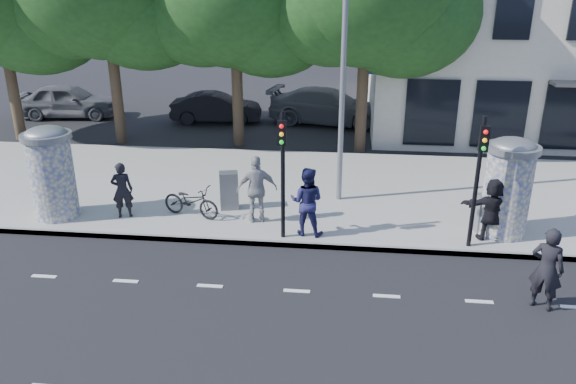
# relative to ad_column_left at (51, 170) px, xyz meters

# --- Properties ---
(ground) EXTENTS (120.00, 120.00, 0.00)m
(ground) POSITION_rel_ad_column_left_xyz_m (7.20, -4.50, -1.54)
(ground) COLOR black
(ground) RESTS_ON ground
(sidewalk) EXTENTS (40.00, 8.00, 0.15)m
(sidewalk) POSITION_rel_ad_column_left_xyz_m (7.20, 3.00, -1.46)
(sidewalk) COLOR gray
(sidewalk) RESTS_ON ground
(curb) EXTENTS (40.00, 0.10, 0.16)m
(curb) POSITION_rel_ad_column_left_xyz_m (7.20, -0.95, -1.46)
(curb) COLOR slate
(curb) RESTS_ON ground
(lane_dash_far) EXTENTS (32.00, 0.12, 0.01)m
(lane_dash_far) POSITION_rel_ad_column_left_xyz_m (7.20, -3.10, -1.53)
(lane_dash_far) COLOR silver
(lane_dash_far) RESTS_ON ground
(ad_column_left) EXTENTS (1.36, 1.36, 2.65)m
(ad_column_left) POSITION_rel_ad_column_left_xyz_m (0.00, 0.00, 0.00)
(ad_column_left) COLOR beige
(ad_column_left) RESTS_ON sidewalk
(ad_column_right) EXTENTS (1.36, 1.36, 2.65)m
(ad_column_right) POSITION_rel_ad_column_left_xyz_m (12.40, 0.20, 0.00)
(ad_column_right) COLOR beige
(ad_column_right) RESTS_ON sidewalk
(traffic_pole_near) EXTENTS (0.22, 0.31, 3.40)m
(traffic_pole_near) POSITION_rel_ad_column_left_xyz_m (6.60, -0.71, 0.69)
(traffic_pole_near) COLOR black
(traffic_pole_near) RESTS_ON sidewalk
(traffic_pole_far) EXTENTS (0.22, 0.31, 3.40)m
(traffic_pole_far) POSITION_rel_ad_column_left_xyz_m (11.40, -0.71, 0.69)
(traffic_pole_far) COLOR black
(traffic_pole_far) RESTS_ON sidewalk
(street_lamp) EXTENTS (0.25, 0.93, 8.00)m
(street_lamp) POSITION_rel_ad_column_left_xyz_m (8.00, 2.13, 3.26)
(street_lamp) COLOR slate
(street_lamp) RESTS_ON sidewalk
(ped_b) EXTENTS (0.68, 0.54, 1.63)m
(ped_b) POSITION_rel_ad_column_left_xyz_m (1.92, 0.17, -0.57)
(ped_b) COLOR black
(ped_b) RESTS_ON sidewalk
(ped_c) EXTENTS (0.99, 0.82, 1.87)m
(ped_c) POSITION_rel_ad_column_left_xyz_m (7.20, -0.39, -0.46)
(ped_c) COLOR #1F1F4E
(ped_c) RESTS_ON sidewalk
(ped_e) EXTENTS (1.25, 0.91, 1.92)m
(ped_e) POSITION_rel_ad_column_left_xyz_m (5.77, 0.26, -0.43)
(ped_e) COLOR #9A9A9C
(ped_e) RESTS_ON sidewalk
(ped_f) EXTENTS (1.61, 0.64, 1.71)m
(ped_f) POSITION_rel_ad_column_left_xyz_m (12.00, -0.20, -0.53)
(ped_f) COLOR black
(ped_f) RESTS_ON sidewalk
(man_road) EXTENTS (0.81, 0.72, 1.86)m
(man_road) POSITION_rel_ad_column_left_xyz_m (12.45, -3.16, -0.61)
(man_road) COLOR black
(man_road) RESTS_ON ground
(bicycle) EXTENTS (1.11, 1.87, 0.93)m
(bicycle) POSITION_rel_ad_column_left_xyz_m (3.83, 0.41, -0.92)
(bicycle) COLOR black
(bicycle) RESTS_ON sidewalk
(cabinet_left) EXTENTS (0.62, 0.51, 1.13)m
(cabinet_left) POSITION_rel_ad_column_left_xyz_m (4.79, 1.10, -0.82)
(cabinet_left) COLOR slate
(cabinet_left) RESTS_ON sidewalk
(cabinet_right) EXTENTS (0.58, 0.48, 1.05)m
(cabinet_right) POSITION_rel_ad_column_left_xyz_m (11.95, 0.33, -0.86)
(cabinet_right) COLOR gray
(cabinet_right) RESTS_ON sidewalk
(car_left) EXTENTS (2.49, 5.04, 1.65)m
(car_left) POSITION_rel_ad_column_left_xyz_m (-5.53, 11.94, -0.71)
(car_left) COLOR #53555B
(car_left) RESTS_ON ground
(car_mid) EXTENTS (1.83, 4.34, 1.39)m
(car_mid) POSITION_rel_ad_column_left_xyz_m (1.91, 11.84, -0.84)
(car_mid) COLOR black
(car_mid) RESTS_ON ground
(car_right) EXTENTS (3.23, 5.95, 1.64)m
(car_right) POSITION_rel_ad_column_left_xyz_m (7.24, 12.17, -0.72)
(car_right) COLOR #5C5C63
(car_right) RESTS_ON ground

